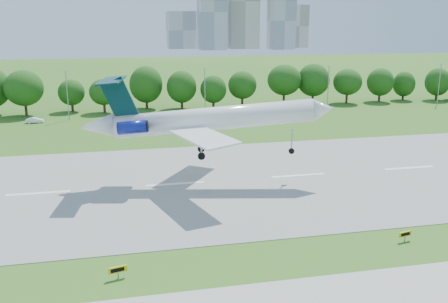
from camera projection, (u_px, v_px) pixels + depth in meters
ground at (204, 258)px, 53.03m from camera, size 600.00×600.00×0.00m
runway at (175, 184)px, 76.63m from camera, size 400.00×45.00×0.08m
tree_line at (145, 88)px, 138.34m from camera, size 288.40×8.40×10.40m
light_poles at (138, 93)px, 128.34m from camera, size 175.90×0.25×12.19m
skyline at (238, 13)px, 434.93m from camera, size 127.00×52.00×80.00m
airliner at (202, 119)px, 75.25m from camera, size 38.35×27.56×12.28m
taxi_sign_centre at (118, 270)px, 48.51m from camera, size 1.80×0.65×1.27m
taxi_sign_right at (405, 234)px, 56.76m from camera, size 1.69×0.51×1.18m
service_vehicle_a at (35, 120)px, 122.29m from camera, size 4.11×1.52×1.34m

